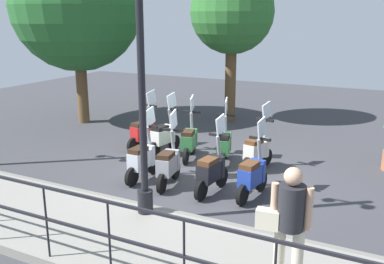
# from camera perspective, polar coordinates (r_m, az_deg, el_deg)

# --- Properties ---
(ground_plane) EXTENTS (28.00, 28.00, 0.00)m
(ground_plane) POSITION_cam_1_polar(r_m,az_deg,el_deg) (9.49, 2.17, -5.89)
(ground_plane) COLOR #38383D
(promenade_walkway) EXTENTS (2.20, 20.00, 0.15)m
(promenade_walkway) POSITION_cam_1_polar(r_m,az_deg,el_deg) (6.97, -8.94, -13.59)
(promenade_walkway) COLOR gray
(promenade_walkway) RESTS_ON ground_plane
(fence_railing) EXTENTS (0.04, 16.03, 1.07)m
(fence_railing) POSITION_cam_1_polar(r_m,az_deg,el_deg) (5.89, -15.26, -10.78)
(fence_railing) COLOR black
(fence_railing) RESTS_ON promenade_walkway
(lamp_post_near) EXTENTS (0.26, 0.90, 4.27)m
(lamp_post_near) POSITION_cam_1_polar(r_m,az_deg,el_deg) (6.93, -6.65, 3.70)
(lamp_post_near) COLOR black
(lamp_post_near) RESTS_ON promenade_walkway
(pedestrian_with_bag) EXTENTS (0.35, 0.64, 1.59)m
(pedestrian_with_bag) POSITION_cam_1_polar(r_m,az_deg,el_deg) (5.29, 12.76, -11.37)
(pedestrian_with_bag) COLOR beige
(pedestrian_with_bag) RESTS_ON promenade_walkway
(tree_large) EXTENTS (4.07, 4.07, 5.77)m
(tree_large) POSITION_cam_1_polar(r_m,az_deg,el_deg) (14.31, -15.14, 15.94)
(tree_large) COLOR brown
(tree_large) RESTS_ON ground_plane
(tree_distant) EXTENTS (2.68, 2.68, 4.90)m
(tree_distant) POSITION_cam_1_polar(r_m,az_deg,el_deg) (14.16, 5.36, 15.53)
(tree_distant) COLOR brown
(tree_distant) RESTS_ON ground_plane
(scooter_near_0) EXTENTS (1.23, 0.44, 1.54)m
(scooter_near_0) POSITION_cam_1_polar(r_m,az_deg,el_deg) (8.31, 8.08, -5.61)
(scooter_near_0) COLOR black
(scooter_near_0) RESTS_ON ground_plane
(scooter_near_1) EXTENTS (1.23, 0.44, 1.54)m
(scooter_near_1) POSITION_cam_1_polar(r_m,az_deg,el_deg) (8.45, 2.64, -5.12)
(scooter_near_1) COLOR black
(scooter_near_1) RESTS_ON ground_plane
(scooter_near_2) EXTENTS (1.23, 0.46, 1.54)m
(scooter_near_2) POSITION_cam_1_polar(r_m,az_deg,el_deg) (8.82, -3.14, -4.24)
(scooter_near_2) COLOR black
(scooter_near_2) RESTS_ON ground_plane
(scooter_near_3) EXTENTS (1.23, 0.44, 1.54)m
(scooter_near_3) POSITION_cam_1_polar(r_m,az_deg,el_deg) (9.19, -6.63, -3.52)
(scooter_near_3) COLOR black
(scooter_near_3) RESTS_ON ground_plane
(scooter_far_0) EXTENTS (1.21, 0.51, 1.54)m
(scooter_far_0) POSITION_cam_1_polar(r_m,az_deg,el_deg) (9.82, 8.70, -2.35)
(scooter_far_0) COLOR black
(scooter_far_0) RESTS_ON ground_plane
(scooter_far_1) EXTENTS (1.20, 0.54, 1.54)m
(scooter_far_1) POSITION_cam_1_polar(r_m,az_deg,el_deg) (10.13, 4.30, -1.66)
(scooter_far_1) COLOR black
(scooter_far_1) RESTS_ON ground_plane
(scooter_far_2) EXTENTS (1.21, 0.52, 1.54)m
(scooter_far_2) POSITION_cam_1_polar(r_m,az_deg,el_deg) (10.44, -0.36, -1.11)
(scooter_far_2) COLOR black
(scooter_far_2) RESTS_ON ground_plane
(scooter_far_3) EXTENTS (1.23, 0.46, 1.54)m
(scooter_far_3) POSITION_cam_1_polar(r_m,az_deg,el_deg) (10.88, -3.76, -0.47)
(scooter_far_3) COLOR black
(scooter_far_3) RESTS_ON ground_plane
(scooter_far_4) EXTENTS (1.23, 0.47, 1.54)m
(scooter_far_4) POSITION_cam_1_polar(r_m,az_deg,el_deg) (11.31, -6.47, 0.07)
(scooter_far_4) COLOR black
(scooter_far_4) RESTS_ON ground_plane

